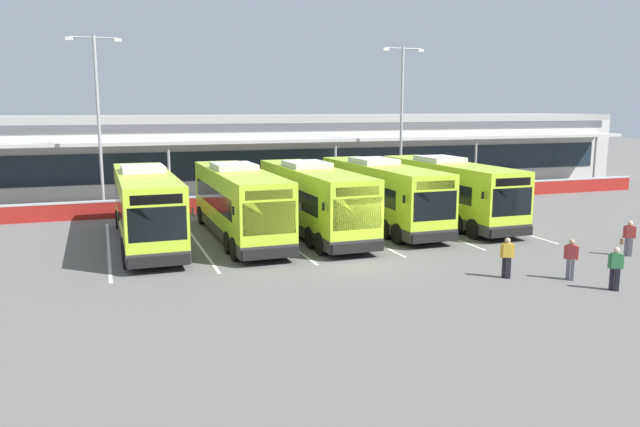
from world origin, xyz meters
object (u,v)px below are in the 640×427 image
(lamp_post_west, at_px, (98,113))
(lamp_post_centre, at_px, (402,112))
(coach_bus_leftmost, at_px, (146,208))
(pedestrian_near_bin, at_px, (615,267))
(coach_bus_centre, at_px, (313,201))
(coach_bus_right_centre, at_px, (380,195))
(pedestrian_with_handbag, at_px, (629,237))
(pedestrian_in_dark_coat, at_px, (571,258))
(coach_bus_left_centre, at_px, (239,204))
(coach_bus_rightmost, at_px, (447,192))
(pedestrian_approaching_bus, at_px, (507,256))

(lamp_post_west, relative_size, lamp_post_centre, 1.00)
(coach_bus_leftmost, xyz_separation_m, pedestrian_near_bin, (15.66, -13.87, -0.91))
(coach_bus_centre, bearing_deg, lamp_post_centre, 45.70)
(coach_bus_centre, bearing_deg, lamp_post_west, 134.26)
(coach_bus_right_centre, bearing_deg, pedestrian_with_handbag, -53.33)
(pedestrian_in_dark_coat, xyz_separation_m, pedestrian_near_bin, (0.54, -1.69, 0.00))
(coach_bus_left_centre, distance_m, coach_bus_rightmost, 12.46)
(pedestrian_with_handbag, xyz_separation_m, lamp_post_centre, (-1.34, 20.28, 5.43))
(coach_bus_centre, xyz_separation_m, lamp_post_centre, (10.59, 10.85, 4.50))
(coach_bus_rightmost, xyz_separation_m, pedestrian_in_dark_coat, (-1.90, -12.46, -0.91))
(coach_bus_centre, relative_size, lamp_post_centre, 1.11)
(coach_bus_rightmost, height_order, pedestrian_approaching_bus, coach_bus_rightmost)
(coach_bus_leftmost, relative_size, pedestrian_near_bin, 7.51)
(coach_bus_leftmost, distance_m, coach_bus_right_centre, 12.80)
(coach_bus_right_centre, xyz_separation_m, pedestrian_with_handbag, (7.62, -10.23, -0.93))
(coach_bus_right_centre, xyz_separation_m, pedestrian_near_bin, (2.87, -14.28, -0.91))
(coach_bus_left_centre, xyz_separation_m, pedestrian_approaching_bus, (8.37, -10.95, -0.91))
(coach_bus_centre, height_order, pedestrian_in_dark_coat, coach_bus_centre)
(coach_bus_left_centre, xyz_separation_m, pedestrian_in_dark_coat, (10.56, -12.01, -0.91))
(coach_bus_centre, distance_m, coach_bus_right_centre, 4.39)
(coach_bus_rightmost, distance_m, lamp_post_centre, 11.32)
(pedestrian_near_bin, height_order, lamp_post_west, lamp_post_west)
(coach_bus_centre, height_order, lamp_post_centre, lamp_post_centre)
(coach_bus_leftmost, xyz_separation_m, coach_bus_rightmost, (17.02, 0.28, 0.00))
(coach_bus_right_centre, distance_m, pedestrian_approaching_bus, 11.58)
(coach_bus_rightmost, distance_m, pedestrian_approaching_bus, 12.15)
(pedestrian_approaching_bus, bearing_deg, lamp_post_centre, 74.13)
(coach_bus_rightmost, relative_size, pedestrian_approaching_bus, 7.51)
(pedestrian_approaching_bus, relative_size, lamp_post_centre, 0.15)
(pedestrian_approaching_bus, height_order, lamp_post_west, lamp_post_west)
(coach_bus_leftmost, distance_m, pedestrian_approaching_bus, 17.09)
(coach_bus_rightmost, bearing_deg, coach_bus_left_centre, -177.90)
(coach_bus_rightmost, distance_m, lamp_post_west, 21.96)
(lamp_post_west, bearing_deg, pedestrian_with_handbag, -42.00)
(coach_bus_centre, distance_m, pedestrian_approaching_bus, 11.66)
(coach_bus_rightmost, relative_size, lamp_post_centre, 1.11)
(coach_bus_left_centre, height_order, coach_bus_rightmost, same)
(pedestrian_near_bin, xyz_separation_m, lamp_post_west, (-17.64, 24.21, 5.42))
(coach_bus_leftmost, height_order, pedestrian_in_dark_coat, coach_bus_leftmost)
(pedestrian_in_dark_coat, bearing_deg, coach_bus_rightmost, 81.35)
(coach_bus_rightmost, bearing_deg, pedestrian_in_dark_coat, -98.65)
(coach_bus_leftmost, relative_size, coach_bus_rightmost, 1.00)
(coach_bus_centre, xyz_separation_m, coach_bus_rightmost, (8.54, 0.67, 0.00))
(coach_bus_right_centre, distance_m, coach_bus_rightmost, 4.23)
(coach_bus_rightmost, relative_size, pedestrian_with_handbag, 7.51)
(pedestrian_with_handbag, bearing_deg, lamp_post_west, 138.00)
(coach_bus_right_centre, bearing_deg, pedestrian_approaching_bus, -89.29)
(pedestrian_with_handbag, xyz_separation_m, lamp_post_west, (-22.39, 20.16, 5.43))
(coach_bus_left_centre, relative_size, lamp_post_centre, 1.11)
(pedestrian_approaching_bus, xyz_separation_m, lamp_post_centre, (6.14, 21.59, 5.42))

